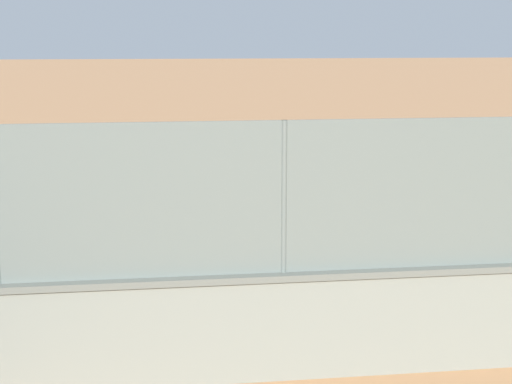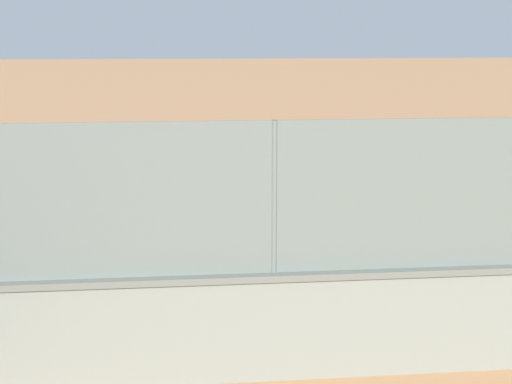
# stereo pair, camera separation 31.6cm
# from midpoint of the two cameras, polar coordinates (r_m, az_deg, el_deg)

# --- Properties ---
(ground_plane) EXTENTS (260.00, 260.00, 0.00)m
(ground_plane) POSITION_cam_midpoint_polar(r_m,az_deg,el_deg) (23.07, -2.69, 1.11)
(ground_plane) COLOR tan
(perimeter_wall) EXTENTS (30.05, 0.63, 1.32)m
(perimeter_wall) POSITION_cam_midpoint_polar(r_m,az_deg,el_deg) (9.87, 10.57, -9.03)
(perimeter_wall) COLOR gray
(perimeter_wall) RESTS_ON ground_plane
(fence_panel_on_wall) EXTENTS (29.52, 0.35, 1.81)m
(fence_panel_on_wall) POSITION_cam_midpoint_polar(r_m,az_deg,el_deg) (9.45, 10.91, -0.13)
(fence_panel_on_wall) COLOR slate
(fence_panel_on_wall) RESTS_ON perimeter_wall
(player_baseline_waiting) EXTENTS (0.72, 1.20, 1.52)m
(player_baseline_waiting) POSITION_cam_midpoint_polar(r_m,az_deg,el_deg) (15.16, -10.59, -1.00)
(player_baseline_waiting) COLOR #591919
(player_baseline_waiting) RESTS_ON ground_plane
(player_at_service_line) EXTENTS (1.20, 0.70, 1.49)m
(player_at_service_line) POSITION_cam_midpoint_polar(r_m,az_deg,el_deg) (18.99, 1.77, 1.58)
(player_at_service_line) COLOR navy
(player_at_service_line) RESTS_ON ground_plane
(sports_ball) EXTENTS (0.21, 0.21, 0.21)m
(sports_ball) POSITION_cam_midpoint_polar(r_m,az_deg,el_deg) (14.65, -8.67, -4.53)
(sports_ball) COLOR yellow
(sports_ball) RESTS_ON ground_plane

